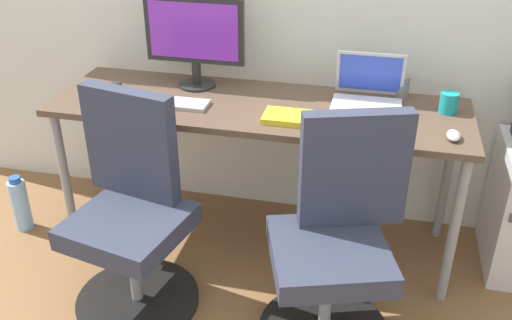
% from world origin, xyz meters
% --- Properties ---
extents(ground_plane, '(5.28, 5.28, 0.00)m').
position_xyz_m(ground_plane, '(0.00, 0.00, 0.00)').
color(ground_plane, brown).
extents(desk, '(1.90, 0.59, 0.75)m').
position_xyz_m(desk, '(0.00, 0.00, 0.68)').
color(desk, brown).
rests_on(desk, ground).
extents(office_chair_left, '(0.54, 0.54, 0.94)m').
position_xyz_m(office_chair_left, '(-0.43, -0.52, 0.42)').
color(office_chair_left, black).
rests_on(office_chair_left, ground).
extents(office_chair_right, '(0.56, 0.56, 0.94)m').
position_xyz_m(office_chair_right, '(0.43, -0.53, 0.42)').
color(office_chair_right, black).
rests_on(office_chair_right, ground).
extents(water_bottle_on_floor, '(0.09, 0.09, 0.31)m').
position_xyz_m(water_bottle_on_floor, '(-1.23, -0.19, 0.15)').
color(water_bottle_on_floor, '#8CBFF2').
rests_on(water_bottle_on_floor, ground).
extents(desktop_monitor, '(0.48, 0.18, 0.43)m').
position_xyz_m(desktop_monitor, '(-0.34, 0.15, 1.00)').
color(desktop_monitor, '#262626').
rests_on(desktop_monitor, desk).
extents(open_laptop, '(0.31, 0.27, 0.22)m').
position_xyz_m(open_laptop, '(0.48, 0.11, 0.81)').
color(open_laptop, silver).
rests_on(open_laptop, desk).
extents(keyboard_by_monitor, '(0.34, 0.12, 0.02)m').
position_xyz_m(keyboard_by_monitor, '(-0.38, -0.09, 0.76)').
color(keyboard_by_monitor, '#B7B7B7').
rests_on(keyboard_by_monitor, desk).
extents(keyboard_by_laptop, '(0.34, 0.12, 0.02)m').
position_xyz_m(keyboard_by_laptop, '(0.46, -0.16, 0.76)').
color(keyboard_by_laptop, '#2D2D2D').
rests_on(keyboard_by_laptop, desk).
extents(mouse_by_monitor, '(0.06, 0.10, 0.03)m').
position_xyz_m(mouse_by_monitor, '(0.84, -0.17, 0.77)').
color(mouse_by_monitor, '#B7B7B7').
rests_on(mouse_by_monitor, desk).
extents(mouse_by_laptop, '(0.06, 0.10, 0.03)m').
position_xyz_m(mouse_by_laptop, '(-0.72, 0.03, 0.77)').
color(mouse_by_laptop, '#2D2D2D').
rests_on(mouse_by_laptop, desk).
extents(coffee_mug, '(0.08, 0.08, 0.09)m').
position_xyz_m(coffee_mug, '(0.83, 0.10, 0.80)').
color(coffee_mug, teal).
rests_on(coffee_mug, desk).
extents(pen_cup, '(0.07, 0.07, 0.10)m').
position_xyz_m(pen_cup, '(0.63, 0.23, 0.81)').
color(pen_cup, slate).
rests_on(pen_cup, desk).
extents(notebook, '(0.21, 0.15, 0.03)m').
position_xyz_m(notebook, '(0.16, -0.14, 0.77)').
color(notebook, yellow).
rests_on(notebook, desk).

